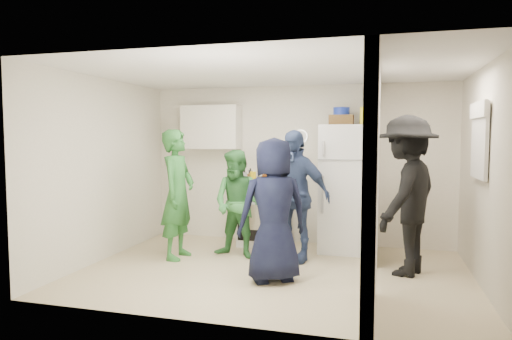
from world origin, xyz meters
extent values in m
plane|color=#C0B087|center=(0.00, 0.00, 0.00)|extent=(4.80, 4.80, 0.00)
plane|color=silver|center=(0.00, 1.70, 1.25)|extent=(4.80, 0.00, 4.80)
plane|color=silver|center=(0.00, -1.70, 1.25)|extent=(4.80, 0.00, 4.80)
plane|color=silver|center=(-2.40, 0.00, 1.25)|extent=(0.00, 3.40, 3.40)
plane|color=silver|center=(2.40, 0.00, 1.25)|extent=(0.00, 3.40, 3.40)
plane|color=white|center=(0.00, 0.00, 2.50)|extent=(4.80, 4.80, 0.00)
cube|color=silver|center=(1.20, 1.10, 1.25)|extent=(0.12, 1.20, 2.50)
cube|color=silver|center=(1.20, -1.10, 1.25)|extent=(0.12, 1.20, 2.50)
cube|color=silver|center=(1.20, 0.00, 2.30)|extent=(0.12, 1.00, 0.40)
cube|color=white|center=(-0.46, 1.37, 0.46)|extent=(0.77, 0.64, 0.92)
cube|color=silver|center=(-1.40, 1.52, 1.85)|extent=(0.95, 0.34, 0.70)
cube|color=white|center=(0.81, 1.34, 0.93)|extent=(0.77, 0.75, 1.87)
cube|color=brown|center=(0.71, 1.39, 1.94)|extent=(0.35, 0.25, 0.15)
cylinder|color=navy|center=(0.71, 1.39, 2.07)|extent=(0.24, 0.24, 0.11)
cylinder|color=yellow|center=(1.03, 1.24, 1.99)|extent=(0.09, 0.09, 0.25)
cylinder|color=white|center=(0.05, 1.68, 1.70)|extent=(0.22, 0.02, 0.22)
cube|color=olive|center=(0.00, 1.65, 1.35)|extent=(0.35, 0.08, 0.03)
cube|color=black|center=(2.38, 0.20, 1.65)|extent=(0.03, 0.70, 0.80)
cube|color=white|center=(2.36, 0.20, 1.65)|extent=(0.04, 0.76, 0.86)
cube|color=white|center=(2.34, 0.20, 2.00)|extent=(0.04, 0.82, 0.18)
cylinder|color=gold|center=(-0.58, 1.15, 1.04)|extent=(0.09, 0.09, 0.25)
cylinder|color=#B30B26|center=(-0.24, 1.17, 0.98)|extent=(0.09, 0.09, 0.12)
imported|color=#2E7530|center=(-1.43, 0.29, 0.90)|extent=(0.43, 0.66, 1.80)
imported|color=#3D8A3D|center=(-0.64, 0.56, 0.76)|extent=(0.82, 0.69, 1.51)
imported|color=#384B7C|center=(0.14, 0.62, 0.89)|extent=(1.12, 0.67, 1.79)
imported|color=black|center=(0.09, -0.36, 0.84)|extent=(0.98, 0.89, 1.69)
imported|color=black|center=(1.60, 0.36, 0.98)|extent=(1.16, 1.45, 1.96)
cylinder|color=brown|center=(-0.74, 1.48, 1.04)|extent=(0.07, 0.07, 0.25)
cylinder|color=#1B5220|center=(-0.64, 1.27, 1.04)|extent=(0.07, 0.07, 0.25)
cylinder|color=silver|center=(-0.56, 1.52, 1.05)|extent=(0.08, 0.08, 0.27)
cylinder|color=#612F11|center=(-0.45, 1.33, 1.05)|extent=(0.08, 0.08, 0.27)
cylinder|color=#939DA3|center=(-0.35, 1.54, 1.05)|extent=(0.08, 0.08, 0.27)
cylinder|color=#17411D|center=(-0.29, 1.38, 1.06)|extent=(0.07, 0.07, 0.29)
cylinder|color=#A1A134|center=(-0.19, 1.49, 1.06)|extent=(0.07, 0.07, 0.28)
cylinder|color=#9FA0AA|center=(-0.75, 1.25, 1.07)|extent=(0.08, 0.08, 0.30)
cylinder|color=#491C0C|center=(-0.41, 1.45, 1.07)|extent=(0.07, 0.07, 0.31)
cylinder|color=#1F5A20|center=(-0.16, 1.28, 1.07)|extent=(0.07, 0.07, 0.31)
cylinder|color=brown|center=(-0.70, 1.39, 1.06)|extent=(0.06, 0.06, 0.28)
cylinder|color=silver|center=(-0.34, 1.21, 1.07)|extent=(0.07, 0.07, 0.31)
camera|label=1|loc=(1.29, -5.48, 1.70)|focal=32.00mm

